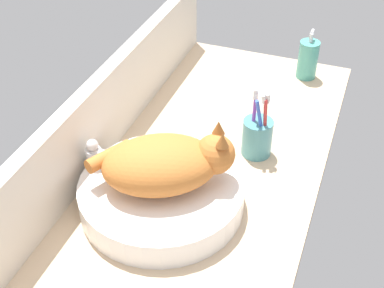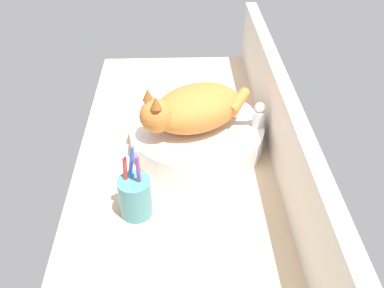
{
  "view_description": "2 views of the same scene",
  "coord_description": "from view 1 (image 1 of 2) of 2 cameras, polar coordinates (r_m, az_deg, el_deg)",
  "views": [
    {
      "loc": [
        -90.75,
        -31.99,
        85.8
      ],
      "look_at": [
        1.33,
        2.13,
        8.82
      ],
      "focal_mm": 50.0,
      "sensor_mm": 36.0,
      "label": 1
    },
    {
      "loc": [
        84.02,
        -0.12,
        73.54
      ],
      "look_at": [
        2.5,
        2.72,
        10.73
      ],
      "focal_mm": 40.0,
      "sensor_mm": 36.0,
      "label": 2
    }
  ],
  "objects": [
    {
      "name": "faucet",
      "position": [
        1.24,
        -9.88,
        -2.04
      ],
      "size": [
        3.6,
        11.84,
        13.6
      ],
      "color": "silver",
      "rests_on": "ground_plane"
    },
    {
      "name": "toothbrush_cup",
      "position": [
        1.34,
        6.98,
        0.83
      ],
      "size": [
        7.53,
        7.53,
        18.72
      ],
      "color": "teal",
      "rests_on": "ground_plane"
    },
    {
      "name": "soap_dispenser",
      "position": [
        1.68,
        12.26,
        8.82
      ],
      "size": [
        6.03,
        6.03,
        15.08
      ],
      "color": "teal",
      "rests_on": "ground_plane"
    },
    {
      "name": "backsplash_panel",
      "position": [
        1.31,
        -10.07,
        2.49
      ],
      "size": [
        131.35,
        3.6,
        21.02
      ],
      "primitive_type": "cube",
      "color": "silver",
      "rests_on": "ground_plane"
    },
    {
      "name": "cat",
      "position": [
        1.14,
        -2.75,
        -2.03
      ],
      "size": [
        26.87,
        30.13,
        14.0
      ],
      "color": "#CC7533",
      "rests_on": "sink_basin"
    },
    {
      "name": "ground_plane",
      "position": [
        1.3,
        0.68,
        -4.29
      ],
      "size": [
        131.35,
        55.84,
        4.0
      ],
      "primitive_type": "cube",
      "color": "#D1B28E"
    },
    {
      "name": "sink_basin",
      "position": [
        1.2,
        -3.27,
        -5.4
      ],
      "size": [
        36.85,
        36.85,
        6.5
      ],
      "primitive_type": "cylinder",
      "color": "white",
      "rests_on": "ground_plane"
    }
  ]
}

